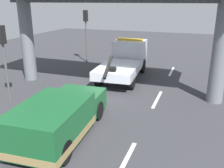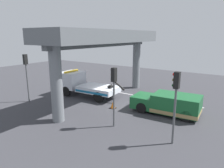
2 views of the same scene
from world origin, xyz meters
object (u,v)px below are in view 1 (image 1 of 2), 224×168
at_px(traffic_light_far, 3,47).
at_px(traffic_cone_orange, 76,91).
at_px(towed_van_green, 59,118).
at_px(tow_truck_white, 125,59).
at_px(traffic_light_mid, 86,25).

distance_m(traffic_light_far, traffic_cone_orange, 4.40).
distance_m(towed_van_green, traffic_light_far, 5.35).
bearing_deg(traffic_light_far, traffic_cone_orange, -55.00).
relative_size(tow_truck_white, traffic_cone_orange, 13.11).
bearing_deg(traffic_light_mid, traffic_light_far, -180.00).
bearing_deg(towed_van_green, traffic_cone_orange, 19.23).
xyz_separation_m(traffic_light_mid, traffic_cone_orange, (-7.48, -2.88, -2.91)).
bearing_deg(traffic_cone_orange, traffic_light_mid, 21.04).
relative_size(traffic_light_far, traffic_cone_orange, 7.15).
relative_size(tow_truck_white, traffic_light_mid, 1.68).
bearing_deg(traffic_cone_orange, traffic_light_far, 125.00).
bearing_deg(traffic_light_far, traffic_light_mid, 0.00).
bearing_deg(towed_van_green, tow_truck_white, 0.36).
relative_size(traffic_light_far, traffic_light_mid, 0.92).
distance_m(tow_truck_white, traffic_cone_orange, 5.02).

